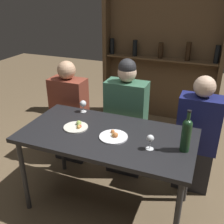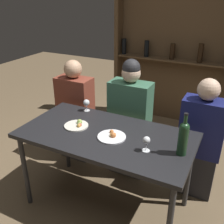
{
  "view_description": "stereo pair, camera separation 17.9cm",
  "coord_description": "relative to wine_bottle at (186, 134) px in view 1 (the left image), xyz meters",
  "views": [
    {
      "loc": [
        0.74,
        -1.74,
        1.85
      ],
      "look_at": [
        0.0,
        0.11,
        0.92
      ],
      "focal_mm": 42.0,
      "sensor_mm": 36.0,
      "label": 1
    },
    {
      "loc": [
        0.9,
        -1.67,
        1.85
      ],
      "look_at": [
        0.0,
        0.11,
        0.92
      ],
      "focal_mm": 42.0,
      "sensor_mm": 36.0,
      "label": 2
    }
  ],
  "objects": [
    {
      "name": "ground_plane",
      "position": [
        -0.63,
        0.02,
        -0.91
      ],
      "size": [
        10.0,
        10.0,
        0.0
      ],
      "primitive_type": "plane",
      "color": "brown"
    },
    {
      "name": "dining_table",
      "position": [
        -0.63,
        0.02,
        -0.21
      ],
      "size": [
        1.45,
        0.75,
        0.77
      ],
      "color": "black",
      "rests_on": "ground_plane"
    },
    {
      "name": "wine_rack_wall",
      "position": [
        -0.63,
        2.05,
        0.21
      ],
      "size": [
        1.72,
        0.21,
        2.22
      ],
      "color": "#4C3823",
      "rests_on": "ground_plane"
    },
    {
      "name": "wine_bottle",
      "position": [
        0.0,
        0.0,
        0.0
      ],
      "size": [
        0.07,
        0.07,
        0.33
      ],
      "color": "#19381E",
      "rests_on": "dining_table"
    },
    {
      "name": "wine_glass_0",
      "position": [
        -0.24,
        -0.08,
        -0.06
      ],
      "size": [
        0.06,
        0.06,
        0.12
      ],
      "color": "silver",
      "rests_on": "dining_table"
    },
    {
      "name": "wine_glass_1",
      "position": [
        -1.01,
        0.33,
        -0.06
      ],
      "size": [
        0.06,
        0.06,
        0.12
      ],
      "color": "silver",
      "rests_on": "dining_table"
    },
    {
      "name": "food_plate_0",
      "position": [
        -0.91,
        0.02,
        -0.13
      ],
      "size": [
        0.21,
        0.21,
        0.05
      ],
      "color": "silver",
      "rests_on": "dining_table"
    },
    {
      "name": "food_plate_1",
      "position": [
        -0.56,
        -0.02,
        -0.13
      ],
      "size": [
        0.23,
        0.23,
        0.05
      ],
      "color": "white",
      "rests_on": "dining_table"
    },
    {
      "name": "seated_person_left",
      "position": [
        -1.33,
        0.58,
        -0.36
      ],
      "size": [
        0.39,
        0.22,
        1.18
      ],
      "color": "#26262B",
      "rests_on": "ground_plane"
    },
    {
      "name": "seated_person_center",
      "position": [
        -0.66,
        0.58,
        -0.31
      ],
      "size": [
        0.42,
        0.22,
        1.27
      ],
      "color": "#26262B",
      "rests_on": "ground_plane"
    },
    {
      "name": "seated_person_right",
      "position": [
        0.06,
        0.58,
        -0.36
      ],
      "size": [
        0.39,
        0.22,
        1.18
      ],
      "color": "#26262B",
      "rests_on": "ground_plane"
    }
  ]
}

